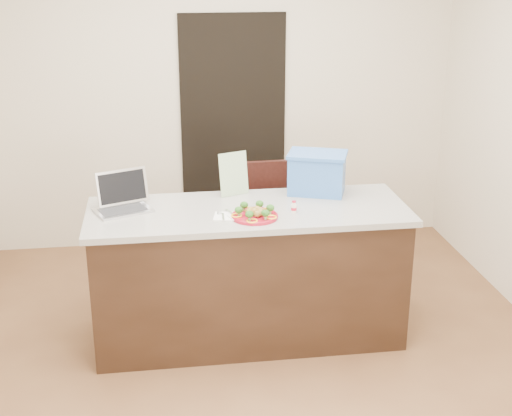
{
  "coord_description": "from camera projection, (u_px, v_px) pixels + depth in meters",
  "views": [
    {
      "loc": [
        -0.56,
        -4.0,
        2.49
      ],
      "look_at": [
        0.04,
        0.2,
        0.94
      ],
      "focal_mm": 50.0,
      "sensor_mm": 36.0,
      "label": 1
    }
  ],
  "objects": [
    {
      "name": "laptop",
      "position": [
        123.0,
        199.0,
        4.55
      ],
      "size": [
        0.4,
        0.38,
        0.24
      ],
      "rotation": [
        0.0,
        0.0,
        0.38
      ],
      "color": "#BCBCC1",
      "rests_on": "island"
    },
    {
      "name": "yogurt_bottle",
      "position": [
        294.0,
        208.0,
        4.49
      ],
      "size": [
        0.04,
        0.04,
        0.08
      ],
      "rotation": [
        0.0,
        0.0,
        -0.16
      ],
      "color": "silver",
      "rests_on": "island"
    },
    {
      "name": "meatballs",
      "position": [
        255.0,
        212.0,
        4.41
      ],
      "size": [
        0.12,
        0.12,
        0.04
      ],
      "color": "olive",
      "rests_on": "plate"
    },
    {
      "name": "leaflet",
      "position": [
        234.0,
        174.0,
        4.78
      ],
      "size": [
        0.21,
        0.11,
        0.29
      ],
      "primitive_type": "cube",
      "rotation": [
        -0.14,
        0.0,
        0.35
      ],
      "color": "silver",
      "rests_on": "island"
    },
    {
      "name": "room_shell",
      "position": [
        253.0,
        109.0,
        4.1
      ],
      "size": [
        4.0,
        4.0,
        4.0
      ],
      "color": "white",
      "rests_on": "ground"
    },
    {
      "name": "chair",
      "position": [
        266.0,
        218.0,
        5.45
      ],
      "size": [
        0.44,
        0.44,
        0.97
      ],
      "rotation": [
        0.0,
        0.0,
        0.03
      ],
      "color": "black",
      "rests_on": "ground"
    },
    {
      "name": "ground",
      "position": [
        254.0,
        354.0,
        4.65
      ],
      "size": [
        4.0,
        4.0,
        0.0
      ],
      "primitive_type": "plane",
      "color": "brown",
      "rests_on": "ground"
    },
    {
      "name": "napkin",
      "position": [
        226.0,
        216.0,
        4.43
      ],
      "size": [
        0.18,
        0.18,
        0.01
      ],
      "primitive_type": "cube",
      "rotation": [
        0.0,
        0.0,
        -0.19
      ],
      "color": "white",
      "rests_on": "island"
    },
    {
      "name": "blue_box",
      "position": [
        317.0,
        173.0,
        4.82
      ],
      "size": [
        0.46,
        0.39,
        0.28
      ],
      "rotation": [
        0.0,
        0.0,
        -0.35
      ],
      "color": "#3265B7",
      "rests_on": "island"
    },
    {
      "name": "broccoli",
      "position": [
        255.0,
        209.0,
        4.4
      ],
      "size": [
        0.25,
        0.23,
        0.04
      ],
      "color": "#1C4813",
      "rests_on": "plate"
    },
    {
      "name": "doorway",
      "position": [
        233.0,
        132.0,
        6.16
      ],
      "size": [
        0.9,
        0.02,
        2.0
      ],
      "primitive_type": "cube",
      "color": "black",
      "rests_on": "ground"
    },
    {
      "name": "island",
      "position": [
        248.0,
        273.0,
        4.73
      ],
      "size": [
        2.06,
        0.76,
        0.92
      ],
      "color": "black",
      "rests_on": "ground"
    },
    {
      "name": "pepper_rings",
      "position": [
        255.0,
        214.0,
        4.41
      ],
      "size": [
        0.28,
        0.29,
        0.01
      ],
      "color": "#FFB01A",
      "rests_on": "plate"
    },
    {
      "name": "knife",
      "position": [
        231.0,
        216.0,
        4.41
      ],
      "size": [
        0.06,
        0.21,
        0.01
      ],
      "rotation": [
        0.0,
        0.0,
        0.34
      ],
      "color": "white",
      "rests_on": "napkin"
    },
    {
      "name": "fork",
      "position": [
        223.0,
        215.0,
        4.43
      ],
      "size": [
        0.03,
        0.16,
        0.0
      ],
      "rotation": [
        0.0,
        0.0,
        -0.06
      ],
      "color": "silver",
      "rests_on": "napkin"
    },
    {
      "name": "plate",
      "position": [
        255.0,
        216.0,
        4.41
      ],
      "size": [
        0.29,
        0.29,
        0.02
      ],
      "rotation": [
        0.0,
        0.0,
        0.18
      ],
      "color": "maroon",
      "rests_on": "island"
    }
  ]
}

